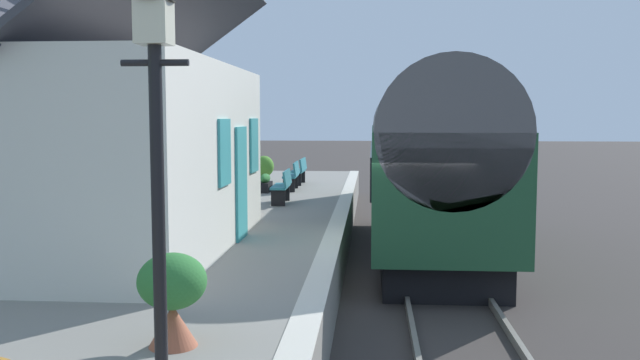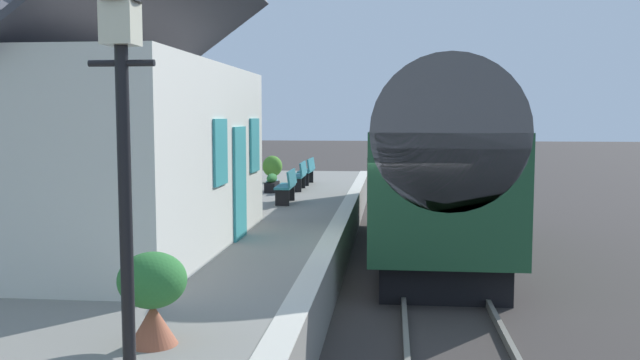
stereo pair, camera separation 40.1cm
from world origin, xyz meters
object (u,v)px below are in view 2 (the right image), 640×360
at_px(lamp_post_platform, 123,114).
at_px(bench_by_lamp, 300,175).
at_px(train, 432,161).
at_px(planter_edge_near, 153,293).
at_px(planter_by_door, 272,183).
at_px(planter_edge_far, 272,168).
at_px(bench_near_building, 288,185).
at_px(bench_mid_platform, 308,170).
at_px(planter_under_sign, 244,200).
at_px(tree_distant, 47,76).
at_px(station_building, 104,149).

bearing_deg(lamp_post_platform, bench_by_lamp, 3.15).
bearing_deg(train, planter_edge_near, 160.91).
height_order(planter_by_door, planter_edge_near, planter_edge_near).
height_order(planter_by_door, planter_edge_far, planter_edge_far).
bearing_deg(bench_by_lamp, bench_near_building, -177.87).
height_order(bench_mid_platform, lamp_post_platform, lamp_post_platform).
xyz_separation_m(bench_by_lamp, planter_under_sign, (-4.98, 0.67, -0.19)).
distance_m(train, bench_near_building, 4.10).
relative_size(train, tree_distant, 1.66).
distance_m(planter_edge_far, planter_edge_near, 16.99).
xyz_separation_m(station_building, bench_mid_platform, (11.41, -2.14, -1.25)).
distance_m(train, planter_under_sign, 4.58).
bearing_deg(planter_edge_near, bench_mid_platform, 1.68).
bearing_deg(lamp_post_platform, planter_edge_far, 6.73).
bearing_deg(bench_mid_platform, bench_near_building, -178.87).
bearing_deg(lamp_post_platform, tree_distant, 29.73).
relative_size(train, planter_under_sign, 12.18).
relative_size(lamp_post_platform, tree_distant, 0.56).
bearing_deg(planter_edge_far, station_building, 176.09).
relative_size(train, planter_by_door, 10.39).
bearing_deg(planter_edge_far, bench_near_building, -166.00).
bearing_deg(planter_under_sign, planter_by_door, 1.39).
xyz_separation_m(station_building, planter_by_door, (9.00, -1.34, -1.46)).
xyz_separation_m(train, planter_edge_far, (7.32, 5.11, -0.76)).
distance_m(station_building, bench_near_building, 6.81).
bearing_deg(tree_distant, station_building, -146.51).
height_order(bench_by_lamp, planter_under_sign, bench_by_lamp).
bearing_deg(bench_near_building, bench_mid_platform, 1.13).
relative_size(bench_near_building, bench_by_lamp, 1.00).
bearing_deg(station_building, bench_by_lamp, -12.55).
bearing_deg(train, planter_edge_far, 34.89).
height_order(bench_mid_platform, tree_distant, tree_distant).
distance_m(bench_mid_platform, bench_near_building, 5.10).
relative_size(station_building, lamp_post_platform, 2.24).
distance_m(bench_near_building, planter_by_door, 2.85).
xyz_separation_m(station_building, planter_edge_far, (12.00, -0.82, -1.24)).
bearing_deg(planter_by_door, bench_by_lamp, -56.23).
distance_m(bench_mid_platform, tree_distant, 8.65).
relative_size(planter_by_door, planter_under_sign, 1.17).
height_order(station_building, bench_near_building, station_building).
bearing_deg(planter_edge_far, bench_mid_platform, -114.09).
distance_m(train, station_building, 7.56).
distance_m(planter_edge_far, tree_distant, 7.90).
bearing_deg(planter_edge_near, lamp_post_platform, -166.24).
xyz_separation_m(bench_mid_platform, bench_by_lamp, (-1.88, 0.02, 0.00)).
height_order(planter_edge_far, lamp_post_platform, lamp_post_platform).
distance_m(station_building, bench_mid_platform, 11.67).
height_order(train, planter_edge_near, train).
xyz_separation_m(planter_edge_near, lamp_post_platform, (-1.56, -0.38, 1.77)).
bearing_deg(planter_under_sign, lamp_post_platform, -171.97).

